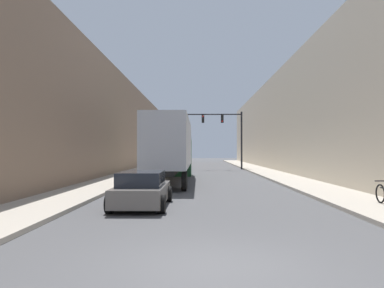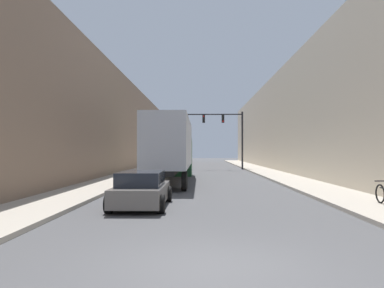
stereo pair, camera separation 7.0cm
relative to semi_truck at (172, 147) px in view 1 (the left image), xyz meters
name	(u,v)px [view 1 (the left image)]	position (x,y,z in m)	size (l,w,h in m)	color
ground_plane	(215,267)	(2.13, -18.84, -2.36)	(200.00, 200.00, 0.00)	#4C4C4F
sidewalk_right	(264,172)	(8.29, 11.16, -2.29)	(2.82, 80.00, 0.15)	#B2A899
sidewalk_left	(139,171)	(-4.02, 11.16, -2.29)	(2.82, 80.00, 0.15)	#B2A899
building_right	(309,121)	(12.70, 11.16, 2.69)	(6.00, 80.00, 10.11)	beige
building_left	(95,124)	(-8.44, 11.16, 2.39)	(6.00, 80.00, 9.51)	#846B56
semi_truck	(172,147)	(0.00, 0.00, 0.00)	(2.45, 14.50, 4.15)	#B2B7C1
sedan_car	(142,190)	(-0.30, -11.55, -1.72)	(2.02, 4.26, 1.35)	slate
traffic_signal_gantry	(228,129)	(5.17, 16.83, 2.18)	(6.68, 0.35, 6.56)	black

